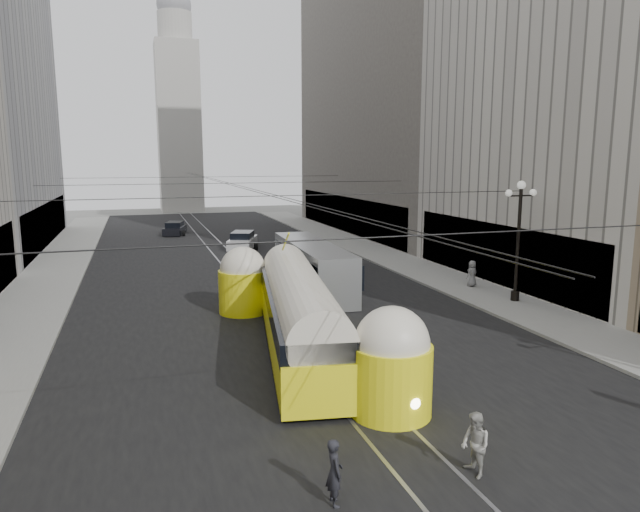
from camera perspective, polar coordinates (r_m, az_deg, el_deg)
road at (r=40.81m, az=-8.44°, el=-1.19°), size 20.00×85.00×0.02m
sidewalk_left at (r=44.08m, az=-24.80°, el=-1.09°), size 4.00×72.00×0.15m
sidewalk_right at (r=47.46m, az=5.27°, el=0.49°), size 4.00×72.00×0.15m
rail_left at (r=40.70m, az=-9.48°, el=-1.25°), size 0.12×85.00×0.04m
rail_right at (r=40.94m, az=-7.41°, el=-1.14°), size 0.12×85.00×0.04m
building_right_far at (r=61.70m, az=8.11°, el=17.69°), size 12.60×32.60×32.60m
distant_tower at (r=87.61m, az=-14.01°, el=14.23°), size 6.00×6.00×31.36m
lamppost_right_mid at (r=31.73m, az=19.24°, el=2.10°), size 1.86×0.44×6.37m
catenary at (r=39.15m, az=-8.24°, el=7.03°), size 25.00×72.00×0.23m
streetcar at (r=22.86m, az=-2.14°, el=-5.49°), size 4.62×15.37×3.40m
city_bus at (r=33.40m, az=-0.77°, el=-0.87°), size 2.71×10.99×2.77m
sedan_white_far at (r=49.60m, az=-7.75°, el=1.52°), size 3.38×4.97×1.45m
sedan_dark_far at (r=59.96m, az=-14.31°, el=2.66°), size 2.72×4.45×1.31m
pedestrian_crossing_a at (r=13.54m, az=1.45°, el=-20.79°), size 0.39×0.58×1.56m
pedestrian_crossing_b at (r=15.04m, az=15.27°, el=-17.75°), size 0.61×0.79×1.61m
pedestrian_sidewalk_right at (r=34.97m, az=14.97°, el=-1.70°), size 0.86×0.67×1.56m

